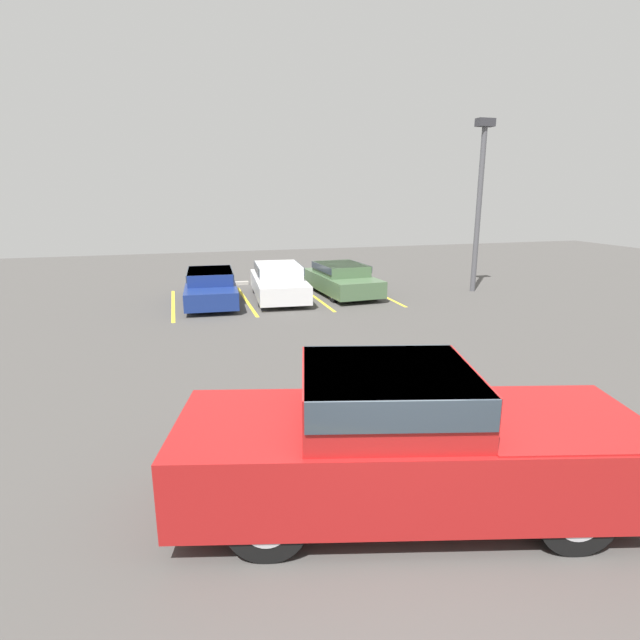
{
  "coord_description": "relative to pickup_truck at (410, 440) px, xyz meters",
  "views": [
    {
      "loc": [
        -2.28,
        -4.67,
        3.95
      ],
      "look_at": [
        0.89,
        6.37,
        1.0
      ],
      "focal_mm": 28.0,
      "sensor_mm": 36.0,
      "label": 1
    }
  ],
  "objects": [
    {
      "name": "stall_stripe_b",
      "position": [
        -0.25,
        13.24,
        -0.94
      ],
      "size": [
        0.12,
        5.39,
        0.01
      ],
      "primitive_type": "cube",
      "color": "yellow",
      "rests_on": "ground_plane"
    },
    {
      "name": "parked_sedan_a",
      "position": [
        -1.52,
        13.33,
        -0.31
      ],
      "size": [
        2.06,
        4.78,
        1.18
      ],
      "rotation": [
        0.0,
        0.0,
        -1.63
      ],
      "color": "navy",
      "rests_on": "ground_plane"
    },
    {
      "name": "stall_stripe_d",
      "position": [
        5.04,
        13.24,
        -0.94
      ],
      "size": [
        0.12,
        5.39,
        0.01
      ],
      "primitive_type": "cube",
      "color": "yellow",
      "rests_on": "ground_plane"
    },
    {
      "name": "stall_stripe_c",
      "position": [
        2.4,
        13.24,
        -0.94
      ],
      "size": [
        0.12,
        5.39,
        0.01
      ],
      "primitive_type": "cube",
      "color": "yellow",
      "rests_on": "ground_plane"
    },
    {
      "name": "ground_plane",
      "position": [
        -0.36,
        -0.46,
        -0.94
      ],
      "size": [
        60.0,
        60.0,
        0.0
      ],
      "primitive_type": "plane",
      "color": "#4C4947"
    },
    {
      "name": "wheel_stop_curb",
      "position": [
        -0.62,
        16.6,
        -0.87
      ],
      "size": [
        1.85,
        0.2,
        0.14
      ],
      "primitive_type": "cube",
      "color": "#B7B2A8",
      "rests_on": "ground_plane"
    },
    {
      "name": "light_post",
      "position": [
        8.98,
        12.55,
        2.97
      ],
      "size": [
        0.7,
        0.36,
        6.66
      ],
      "color": "#515156",
      "rests_on": "ground_plane"
    },
    {
      "name": "stall_stripe_a",
      "position": [
        -2.89,
        13.24,
        -0.94
      ],
      "size": [
        0.12,
        5.39,
        0.01
      ],
      "primitive_type": "cube",
      "color": "yellow",
      "rests_on": "ground_plane"
    },
    {
      "name": "pickup_truck",
      "position": [
        0.0,
        0.0,
        0.0
      ],
      "size": [
        6.08,
        3.39,
        1.89
      ],
      "rotation": [
        0.0,
        0.0,
        -0.25
      ],
      "color": "#A51919",
      "rests_on": "ground_plane"
    },
    {
      "name": "parked_sedan_b",
      "position": [
        1.01,
        13.32,
        -0.25
      ],
      "size": [
        2.14,
        4.62,
        1.31
      ],
      "rotation": [
        0.0,
        0.0,
        -1.65
      ],
      "color": "silver",
      "rests_on": "ground_plane"
    },
    {
      "name": "parked_sedan_c",
      "position": [
        3.57,
        13.43,
        -0.29
      ],
      "size": [
        2.12,
        4.42,
        1.21
      ],
      "rotation": [
        0.0,
        0.0,
        -1.51
      ],
      "color": "#4C6B47",
      "rests_on": "ground_plane"
    }
  ]
}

